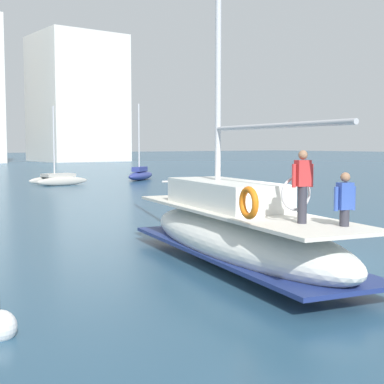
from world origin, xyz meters
The scene contains 4 objects.
ground_plane centered at (0.00, 0.00, 0.00)m, with size 400.00×400.00×0.00m, color #284C66.
main_sailboat centered at (-1.80, 1.19, 0.90)m, with size 4.53×9.89×11.71m.
moored_sloop_near centered at (6.61, 31.68, 0.51)m, with size 4.17×2.07×6.12m.
moored_catamaran centered at (14.92, 32.91, 0.52)m, with size 4.59×3.80×6.69m.
Camera 1 is at (-11.65, -9.92, 3.18)m, focal length 53.14 mm.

